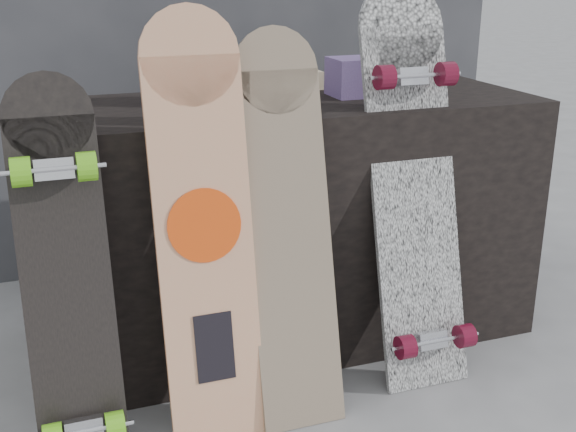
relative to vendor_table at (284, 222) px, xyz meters
name	(u,v)px	position (x,y,z in m)	size (l,w,h in m)	color
ground	(342,409)	(0.00, -0.50, -0.40)	(60.00, 60.00, 0.00)	slate
vendor_table	(284,222)	(0.00, 0.00, 0.00)	(1.60, 0.60, 0.80)	black
merch_box_purple	(181,85)	(-0.30, 0.09, 0.45)	(0.18, 0.12, 0.10)	#4D3772
merch_box_small	(353,77)	(0.24, 0.01, 0.46)	(0.14, 0.14, 0.12)	#4D3772
merch_box_flat	(288,80)	(0.08, 0.19, 0.43)	(0.22, 0.10, 0.06)	#D1B78C
longboard_geisha	(203,219)	(-0.36, -0.41, 0.19)	(0.25, 0.23, 1.11)	#D1B38D
longboard_celtic	(288,218)	(-0.13, -0.39, 0.16)	(0.23, 0.29, 1.05)	#CBAD8B
longboard_cascadia	(414,179)	(0.29, -0.32, 0.20)	(0.27, 0.38, 1.16)	white
skateboard_dark	(66,272)	(-0.71, -0.42, 0.10)	(0.22, 0.30, 0.97)	black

